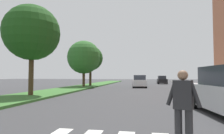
% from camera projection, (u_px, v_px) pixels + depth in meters
% --- Properties ---
extents(ground_plane, '(140.00, 140.00, 0.00)m').
position_uv_depth(ground_plane, '(144.00, 87.00, 26.39)').
color(ground_plane, '#38383A').
extents(median_strip, '(3.87, 64.00, 0.15)m').
position_uv_depth(median_strip, '(81.00, 87.00, 25.82)').
color(median_strip, '#386B2D').
rests_on(median_strip, ground_plane).
extents(tree_mid, '(4.22, 4.22, 6.83)m').
position_uv_depth(tree_mid, '(32.00, 33.00, 14.53)').
color(tree_mid, '#4C3823').
rests_on(tree_mid, median_strip).
extents(tree_far, '(4.53, 4.53, 6.26)m').
position_uv_depth(tree_far, '(84.00, 57.00, 26.18)').
color(tree_far, '#4C3823').
rests_on(tree_far, median_strip).
extents(tree_distant, '(3.76, 3.76, 6.00)m').
position_uv_depth(tree_distant, '(90.00, 58.00, 29.00)').
color(tree_distant, '#4C3823').
rests_on(tree_distant, median_strip).
extents(sidewalk_right, '(3.00, 64.00, 0.15)m').
position_uv_depth(sidewalk_right, '(218.00, 88.00, 22.96)').
color(sidewalk_right, '#9E9991').
rests_on(sidewalk_right, ground_plane).
extents(traffic_light_gantry, '(8.46, 0.30, 6.00)m').
position_uv_depth(traffic_light_gantry, '(29.00, 4.00, 7.39)').
color(traffic_light_gantry, gold).
rests_on(traffic_light_gantry, median_strip).
extents(pedestrian_performer, '(0.72, 0.39, 1.69)m').
position_uv_depth(pedestrian_performer, '(183.00, 105.00, 4.11)').
color(pedestrian_performer, '#262628').
rests_on(pedestrian_performer, ground_plane).
extents(sedan_midblock, '(1.95, 4.51, 1.69)m').
position_uv_depth(sedan_midblock, '(140.00, 82.00, 26.73)').
color(sedan_midblock, silver).
rests_on(sedan_midblock, ground_plane).
extents(sedan_distant, '(1.79, 4.36, 1.62)m').
position_uv_depth(sedan_distant, '(162.00, 80.00, 38.60)').
color(sedan_distant, black).
rests_on(sedan_distant, ground_plane).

